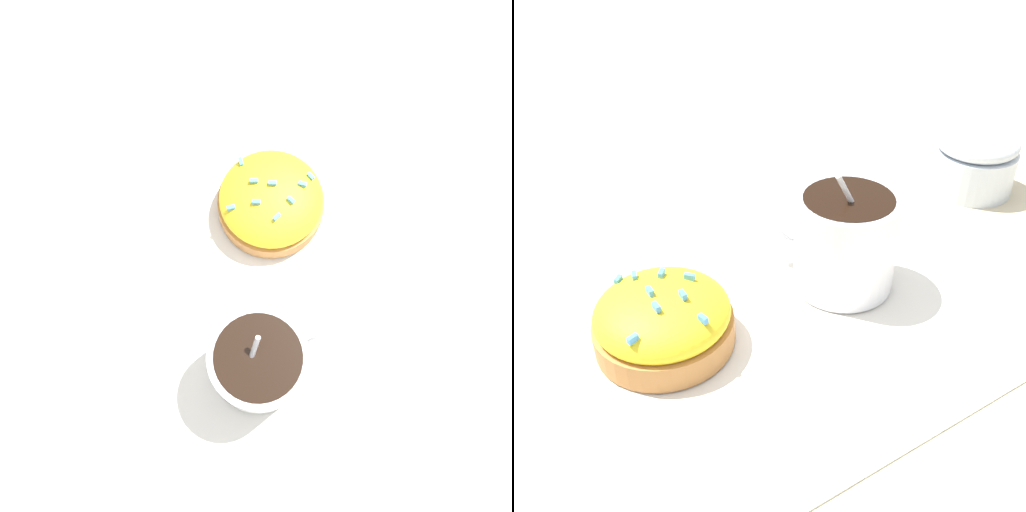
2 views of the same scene
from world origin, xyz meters
TOP-DOWN VIEW (x-y plane):
  - ground_plane at (0.00, 0.00)m, footprint 3.00×3.00m
  - paper_napkin at (0.00, 0.00)m, footprint 0.34×0.33m
  - coffee_cup at (-0.07, -0.01)m, footprint 0.08×0.09m
  - frosted_pastry at (0.07, 0.00)m, footprint 0.10×0.10m

SIDE VIEW (x-z plane):
  - ground_plane at x=0.00m, z-range 0.00..0.00m
  - paper_napkin at x=0.00m, z-range 0.00..0.00m
  - frosted_pastry at x=0.07m, z-range 0.00..0.05m
  - coffee_cup at x=-0.07m, z-range 0.00..0.09m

